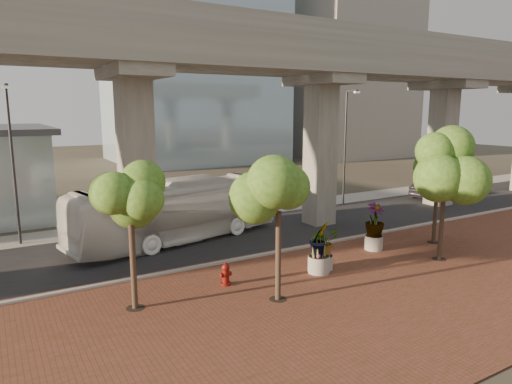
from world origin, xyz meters
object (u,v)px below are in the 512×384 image
transit_bus (177,212)px  fire_hydrant (226,274)px  parked_car (432,189)px  planter_front (324,243)px

transit_bus → fire_hydrant: (-0.68, -7.44, -1.21)m
parked_car → fire_hydrant: size_ratio=4.83×
transit_bus → fire_hydrant: 7.57m
fire_hydrant → transit_bus: bearing=84.8°
parked_car → planter_front: 21.62m
parked_car → planter_front: (-19.43, -9.47, 0.53)m
planter_front → parked_car: bearing=26.0°
transit_bus → fire_hydrant: size_ratio=12.64×
transit_bus → planter_front: (4.19, -8.04, -0.43)m
planter_front → transit_bus: bearing=117.5°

